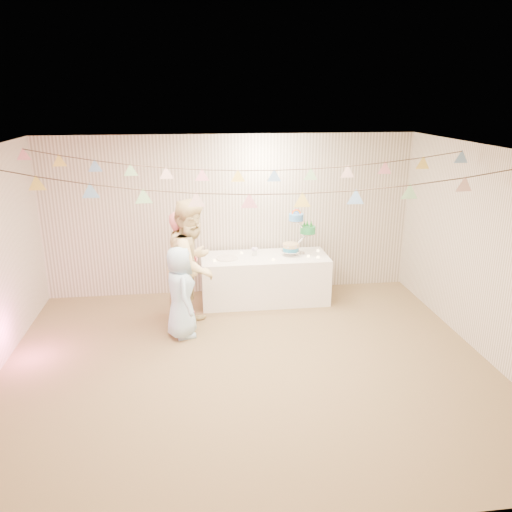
{
  "coord_description": "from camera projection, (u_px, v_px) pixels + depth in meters",
  "views": [
    {
      "loc": [
        -0.59,
        -5.41,
        3.2
      ],
      "look_at": [
        0.2,
        0.8,
        1.15
      ],
      "focal_mm": 35.0,
      "sensor_mm": 36.0,
      "label": 1
    }
  ],
  "objects": [
    {
      "name": "floor",
      "position": [
        248.0,
        365.0,
        6.17
      ],
      "size": [
        6.0,
        6.0,
        0.0
      ],
      "primitive_type": "plane",
      "color": "brown",
      "rests_on": "ground"
    },
    {
      "name": "ceiling",
      "position": [
        247.0,
        152.0,
        5.36
      ],
      "size": [
        6.0,
        6.0,
        0.0
      ],
      "primitive_type": "plane",
      "color": "white",
      "rests_on": "ground"
    },
    {
      "name": "back_wall",
      "position": [
        231.0,
        216.0,
        8.12
      ],
      "size": [
        6.0,
        6.0,
        0.0
      ],
      "primitive_type": "plane",
      "color": "silver",
      "rests_on": "ground"
    },
    {
      "name": "front_wall",
      "position": [
        288.0,
        385.0,
        3.41
      ],
      "size": [
        6.0,
        6.0,
        0.0
      ],
      "primitive_type": "plane",
      "color": "silver",
      "rests_on": "ground"
    },
    {
      "name": "right_wall",
      "position": [
        490.0,
        256.0,
        6.12
      ],
      "size": [
        5.0,
        5.0,
        0.0
      ],
      "primitive_type": "plane",
      "color": "silver",
      "rests_on": "ground"
    },
    {
      "name": "table",
      "position": [
        265.0,
        278.0,
        7.98
      ],
      "size": [
        2.0,
        0.8,
        0.75
      ],
      "primitive_type": "cube",
      "color": "white",
      "rests_on": "floor"
    },
    {
      "name": "cake_stand",
      "position": [
        299.0,
        233.0,
        7.87
      ],
      "size": [
        0.61,
        0.36,
        0.69
      ],
      "primitive_type": null,
      "color": "silver",
      "rests_on": "table"
    },
    {
      "name": "cake_bottom",
      "position": [
        290.0,
        250.0,
        7.88
      ],
      "size": [
        0.31,
        0.31,
        0.15
      ],
      "primitive_type": null,
      "color": "teal",
      "rests_on": "cake_stand"
    },
    {
      "name": "cake_middle",
      "position": [
        309.0,
        231.0,
        7.98
      ],
      "size": [
        0.27,
        0.27,
        0.22
      ],
      "primitive_type": null,
      "color": "#1D8841",
      "rests_on": "cake_stand"
    },
    {
      "name": "cake_top_tier",
      "position": [
        296.0,
        216.0,
        7.75
      ],
      "size": [
        0.25,
        0.25,
        0.19
      ],
      "primitive_type": null,
      "color": "#3F7EC7",
      "rests_on": "cake_stand"
    },
    {
      "name": "platter",
      "position": [
        227.0,
        258.0,
        7.75
      ],
      "size": [
        0.33,
        0.33,
        0.02
      ],
      "primitive_type": "cylinder",
      "color": "white",
      "rests_on": "table"
    },
    {
      "name": "posy",
      "position": [
        255.0,
        251.0,
        7.87
      ],
      "size": [
        0.12,
        0.12,
        0.14
      ],
      "primitive_type": null,
      "color": "white",
      "rests_on": "table"
    },
    {
      "name": "person_adult_a",
      "position": [
        184.0,
        266.0,
        7.23
      ],
      "size": [
        0.42,
        0.61,
        1.62
      ],
      "primitive_type": "imported",
      "rotation": [
        0.0,
        0.0,
        1.52
      ],
      "color": "pink",
      "rests_on": "floor"
    },
    {
      "name": "person_adult_b",
      "position": [
        193.0,
        265.0,
        6.93
      ],
      "size": [
        1.01,
        1.11,
        1.85
      ],
      "primitive_type": "imported",
      "rotation": [
        0.0,
        0.0,
        1.15
      ],
      "color": "#DEC688",
      "rests_on": "floor"
    },
    {
      "name": "person_child",
      "position": [
        181.0,
        292.0,
        6.73
      ],
      "size": [
        0.53,
        0.7,
        1.28
      ],
      "primitive_type": "imported",
      "rotation": [
        0.0,
        0.0,
        1.78
      ],
      "color": "#B0D9FA",
      "rests_on": "floor"
    },
    {
      "name": "bunting_back",
      "position": [
        238.0,
        162.0,
        6.48
      ],
      "size": [
        5.6,
        1.1,
        0.4
      ],
      "primitive_type": null,
      "color": "pink",
      "rests_on": "ceiling"
    },
    {
      "name": "bunting_front",
      "position": [
        249.0,
        181.0,
        5.26
      ],
      "size": [
        5.6,
        0.9,
        0.36
      ],
      "primitive_type": null,
      "color": "#72A5E5",
      "rests_on": "ceiling"
    },
    {
      "name": "tealight_0",
      "position": [
        214.0,
        260.0,
        7.63
      ],
      "size": [
        0.04,
        0.04,
        0.03
      ],
      "primitive_type": "cylinder",
      "color": "#FFD88C",
      "rests_on": "table"
    },
    {
      "name": "tealight_1",
      "position": [
        241.0,
        253.0,
        7.99
      ],
      "size": [
        0.04,
        0.04,
        0.03
      ],
      "primitive_type": "cylinder",
      "color": "#FFD88C",
      "rests_on": "table"
    },
    {
      "name": "tealight_2",
      "position": [
        273.0,
        259.0,
        7.67
      ],
      "size": [
        0.04,
        0.04,
        0.03
      ],
      "primitive_type": "cylinder",
      "color": "#FFD88C",
      "rests_on": "table"
    },
    {
      "name": "tealight_3",
      "position": [
        284.0,
        250.0,
        8.11
      ],
      "size": [
        0.04,
        0.04,
        0.03
      ],
      "primitive_type": "cylinder",
      "color": "#FFD88C",
      "rests_on": "table"
    },
    {
      "name": "tealight_4",
      "position": [
        318.0,
        257.0,
        7.79
      ],
      "size": [
        0.04,
        0.04,
        0.03
      ],
      "primitive_type": "cylinder",
      "color": "#FFD88C",
      "rests_on": "table"
    },
    {
      "name": "tealight_5",
      "position": [
        318.0,
        250.0,
        8.11
      ],
      "size": [
        0.04,
        0.04,
        0.03
      ],
      "primitive_type": "cylinder",
      "color": "#FFD88C",
      "rests_on": "table"
    },
    {
      "name": "tealight_6",
      "position": [
        308.0,
        256.0,
        7.84
      ],
      "size": [
        0.04,
        0.04,
        0.03
      ],
      "primitive_type": "cylinder",
      "color": "#FFD88C",
      "rests_on": "table"
    }
  ]
}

